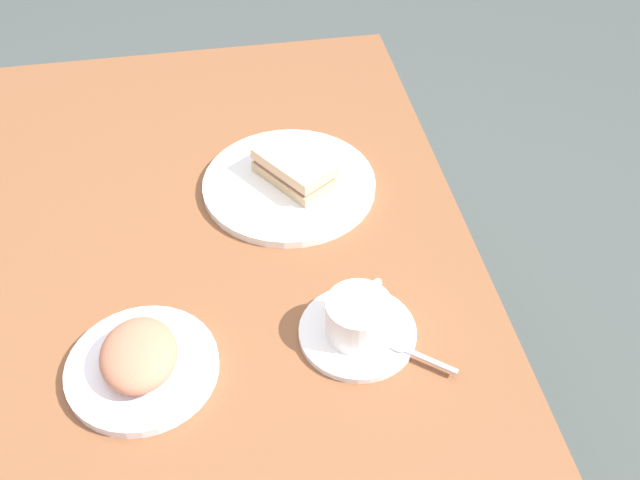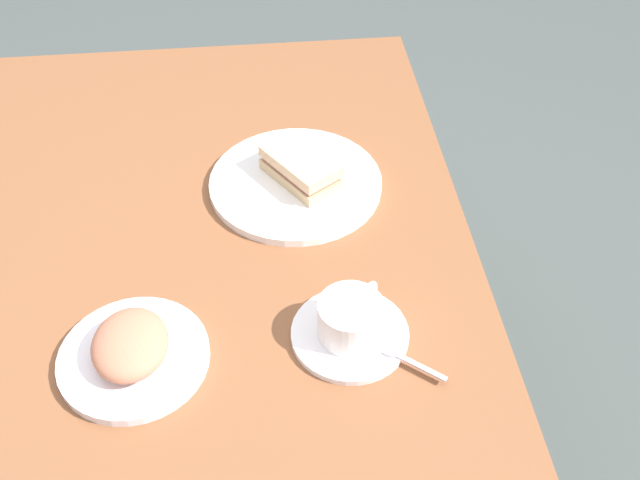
# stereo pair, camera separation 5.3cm
# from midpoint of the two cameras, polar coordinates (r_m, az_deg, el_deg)

# --- Properties ---
(ground_plane) EXTENTS (6.00, 6.00, 0.00)m
(ground_plane) POSITION_cam_midpoint_polar(r_m,az_deg,el_deg) (1.78, -5.43, -17.81)
(ground_plane) COLOR #484F4C
(dining_table) EXTENTS (1.16, 0.84, 0.77)m
(dining_table) POSITION_cam_midpoint_polar(r_m,az_deg,el_deg) (1.23, -7.48, -3.57)
(dining_table) COLOR brown
(dining_table) RESTS_ON ground_plane
(sandwich_plate) EXTENTS (0.29, 0.29, 0.01)m
(sandwich_plate) POSITION_cam_midpoint_polar(r_m,az_deg,el_deg) (1.23, -0.67, 4.40)
(sandwich_plate) COLOR white
(sandwich_plate) RESTS_ON dining_table
(sandwich_front) EXTENTS (0.15, 0.14, 0.05)m
(sandwich_front) POSITION_cam_midpoint_polar(r_m,az_deg,el_deg) (1.21, -0.25, 5.60)
(sandwich_front) COLOR #D9B280
(sandwich_front) RESTS_ON sandwich_plate
(coffee_saucer) EXTENTS (0.16, 0.16, 0.01)m
(coffee_saucer) POSITION_cam_midpoint_polar(r_m,az_deg,el_deg) (1.01, 3.83, -7.34)
(coffee_saucer) COLOR white
(coffee_saucer) RESTS_ON dining_table
(coffee_cup) EXTENTS (0.10, 0.09, 0.06)m
(coffee_cup) POSITION_cam_midpoint_polar(r_m,az_deg,el_deg) (0.99, 3.97, -6.04)
(coffee_cup) COLOR white
(coffee_cup) RESTS_ON coffee_saucer
(spoon) EXTENTS (0.07, 0.08, 0.01)m
(spoon) POSITION_cam_midpoint_polar(r_m,az_deg,el_deg) (0.99, 7.89, -9.01)
(spoon) COLOR silver
(spoon) RESTS_ON coffee_saucer
(side_plate) EXTENTS (0.20, 0.20, 0.01)m
(side_plate) POSITION_cam_midpoint_polar(r_m,az_deg,el_deg) (1.01, -12.77, -8.93)
(side_plate) COLOR white
(side_plate) RESTS_ON dining_table
(side_food_pile) EXTENTS (0.12, 0.10, 0.04)m
(side_food_pile) POSITION_cam_midpoint_polar(r_m,az_deg,el_deg) (0.99, -13.04, -7.94)
(side_food_pile) COLOR #C47658
(side_food_pile) RESTS_ON side_plate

